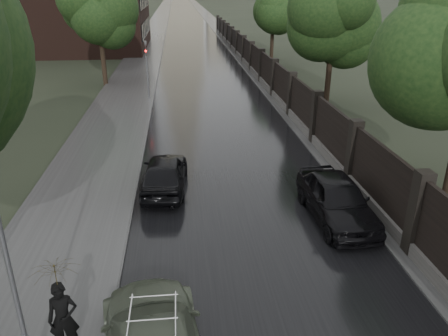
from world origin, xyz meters
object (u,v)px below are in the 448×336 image
tree_left_far (99,16)px  hatchback_left (164,173)px  traffic_light (147,65)px  pedestrian_umbrella (57,282)px  car_right_near (337,199)px  lamp_post (10,270)px  tree_right_c (273,11)px  tree_right_b (333,28)px

tree_left_far → hatchback_left: 20.90m
traffic_light → pedestrian_umbrella: 22.97m
tree_left_far → car_right_near: (11.03, -22.71, -4.48)m
hatchback_left → pedestrian_umbrella: 8.53m
traffic_light → tree_left_far: bearing=126.5°
traffic_light → car_right_near: 19.24m
tree_left_far → pedestrian_umbrella: size_ratio=2.75×
tree_left_far → hatchback_left: size_ratio=1.78×
traffic_light → hatchback_left: traffic_light is taller
pedestrian_umbrella → tree_left_far: bearing=88.6°
tree_left_far → lamp_post: size_ratio=1.45×
traffic_light → pedestrian_umbrella: bearing=-91.2°
traffic_light → car_right_near: traffic_light is taller
lamp_post → car_right_near: 10.40m
lamp_post → hatchback_left: 9.32m
car_right_near → pedestrian_umbrella: size_ratio=1.67×
lamp_post → hatchback_left: size_ratio=1.23×
tree_right_c → lamp_post: size_ratio=1.37×
traffic_light → tree_right_c: bearing=51.8°
hatchback_left → car_right_near: (5.91, -2.96, 0.06)m
tree_right_c → car_right_near: size_ratio=1.56×
tree_left_far → traffic_light: (3.70, -5.01, -2.84)m
lamp_post → hatchback_left: bearing=73.9°
tree_left_far → traffic_light: bearing=-53.5°
tree_left_far → car_right_near: tree_left_far is taller
pedestrian_umbrella → traffic_light: bearing=80.8°
traffic_light → hatchback_left: size_ratio=0.96×
car_right_near → lamp_post: bearing=-147.9°
tree_right_c → car_right_near: 33.28m
lamp_post → traffic_light: bearing=87.3°
tree_left_far → tree_right_b: size_ratio=1.05×
tree_right_b → traffic_light: tree_right_b is taller
tree_right_b → hatchback_left: tree_right_b is taller
tree_right_b → pedestrian_umbrella: tree_right_b is taller
lamp_post → pedestrian_umbrella: (0.61, 0.53, -0.72)m
hatchback_left → traffic_light: bearing=-80.6°
pedestrian_umbrella → lamp_post: bearing=-146.7°
tree_right_c → tree_left_far: bearing=-147.2°
hatchback_left → lamp_post: bearing=77.7°
tree_right_b → pedestrian_umbrella: bearing=-121.6°
tree_right_c → hatchback_left: (-10.37, -29.75, -4.24)m
lamp_post → tree_left_far: bearing=95.2°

